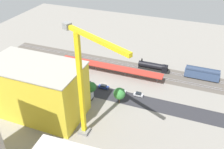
{
  "coord_description": "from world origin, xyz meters",
  "views": [
    {
      "loc": [
        -38.82,
        88.95,
        66.48
      ],
      "look_at": [
        -5.38,
        2.18,
        8.3
      ],
      "focal_mm": 39.93,
      "sensor_mm": 36.0,
      "label": 1
    }
  ],
  "objects_px": {
    "box_truck_1": "(49,87)",
    "street_tree_3": "(84,87)",
    "platform_canopy_near": "(110,67)",
    "street_tree_2": "(119,94)",
    "box_truck_2": "(83,94)",
    "street_tree_1": "(65,81)",
    "street_tree_4": "(21,72)",
    "street_tree_0": "(91,87)",
    "locomotive": "(154,67)",
    "tower_crane": "(84,80)",
    "parked_car_1": "(121,91)",
    "traffic_light": "(31,74)",
    "parked_car_5": "(57,76)",
    "passenger_coach": "(202,73)",
    "parked_car_4": "(73,80)",
    "parked_car_3": "(88,83)",
    "construction_building": "(37,90)",
    "parked_car_0": "(138,95)",
    "parked_car_2": "(103,87)",
    "parked_car_6": "(44,74)",
    "box_truck_0": "(37,84)"
  },
  "relations": [
    {
      "from": "street_tree_1",
      "to": "street_tree_4",
      "type": "distance_m",
      "value": 23.52
    },
    {
      "from": "street_tree_1",
      "to": "street_tree_4",
      "type": "xyz_separation_m",
      "value": [
        23.5,
        0.7,
        -0.09
      ]
    },
    {
      "from": "passenger_coach",
      "to": "parked_car_5",
      "type": "distance_m",
      "value": 70.69
    },
    {
      "from": "street_tree_0",
      "to": "street_tree_3",
      "type": "bearing_deg",
      "value": 21.63
    },
    {
      "from": "parked_car_2",
      "to": "parked_car_6",
      "type": "bearing_deg",
      "value": -0.3
    },
    {
      "from": "platform_canopy_near",
      "to": "passenger_coach",
      "type": "bearing_deg",
      "value": -165.48
    },
    {
      "from": "parked_car_5",
      "to": "passenger_coach",
      "type": "bearing_deg",
      "value": -159.78
    },
    {
      "from": "parked_car_1",
      "to": "traffic_light",
      "type": "bearing_deg",
      "value": 10.08
    },
    {
      "from": "platform_canopy_near",
      "to": "construction_building",
      "type": "relative_size",
      "value": 1.5
    },
    {
      "from": "parked_car_3",
      "to": "street_tree_3",
      "type": "xyz_separation_m",
      "value": [
        -2.69,
        9.05,
        4.4
      ]
    },
    {
      "from": "parked_car_0",
      "to": "parked_car_4",
      "type": "bearing_deg",
      "value": -0.13
    },
    {
      "from": "parked_car_2",
      "to": "street_tree_1",
      "type": "distance_m",
      "value": 17.64
    },
    {
      "from": "passenger_coach",
      "to": "construction_building",
      "type": "xyz_separation_m",
      "value": [
        58.84,
        48.6,
        7.35
      ]
    },
    {
      "from": "parked_car_0",
      "to": "street_tree_0",
      "type": "bearing_deg",
      "value": 22.19
    },
    {
      "from": "parked_car_1",
      "to": "street_tree_0",
      "type": "height_order",
      "value": "street_tree_0"
    },
    {
      "from": "box_truck_1",
      "to": "street_tree_1",
      "type": "distance_m",
      "value": 8.15
    },
    {
      "from": "tower_crane",
      "to": "box_truck_1",
      "type": "relative_size",
      "value": 4.38
    },
    {
      "from": "box_truck_0",
      "to": "street_tree_4",
      "type": "bearing_deg",
      "value": -13.33
    },
    {
      "from": "parked_car_1",
      "to": "box_truck_2",
      "type": "xyz_separation_m",
      "value": [
        14.45,
        9.05,
        0.95
      ]
    },
    {
      "from": "parked_car_2",
      "to": "parked_car_6",
      "type": "xyz_separation_m",
      "value": [
        32.21,
        -0.17,
        -0.06
      ]
    },
    {
      "from": "locomotive",
      "to": "tower_crane",
      "type": "xyz_separation_m",
      "value": [
        11.94,
        53.76,
        22.11
      ]
    },
    {
      "from": "box_truck_2",
      "to": "street_tree_2",
      "type": "height_order",
      "value": "street_tree_2"
    },
    {
      "from": "parked_car_3",
      "to": "parked_car_6",
      "type": "distance_m",
      "value": 24.23
    },
    {
      "from": "parked_car_3",
      "to": "street_tree_1",
      "type": "relative_size",
      "value": 0.6
    },
    {
      "from": "parked_car_3",
      "to": "locomotive",
      "type": "bearing_deg",
      "value": -136.97
    },
    {
      "from": "parked_car_0",
      "to": "street_tree_3",
      "type": "relative_size",
      "value": 0.56
    },
    {
      "from": "parked_car_6",
      "to": "street_tree_0",
      "type": "bearing_deg",
      "value": 165.36
    },
    {
      "from": "platform_canopy_near",
      "to": "street_tree_2",
      "type": "height_order",
      "value": "street_tree_2"
    },
    {
      "from": "passenger_coach",
      "to": "box_truck_2",
      "type": "height_order",
      "value": "passenger_coach"
    },
    {
      "from": "box_truck_1",
      "to": "street_tree_3",
      "type": "bearing_deg",
      "value": -175.28
    },
    {
      "from": "locomotive",
      "to": "parked_car_0",
      "type": "distance_m",
      "value": 24.46
    },
    {
      "from": "box_truck_2",
      "to": "parked_car_0",
      "type": "bearing_deg",
      "value": -157.22
    },
    {
      "from": "parked_car_4",
      "to": "street_tree_3",
      "type": "bearing_deg",
      "value": 140.23
    },
    {
      "from": "parked_car_1",
      "to": "construction_building",
      "type": "distance_m",
      "value": 36.67
    },
    {
      "from": "box_truck_1",
      "to": "box_truck_2",
      "type": "bearing_deg",
      "value": -176.85
    },
    {
      "from": "locomotive",
      "to": "box_truck_2",
      "type": "bearing_deg",
      "value": 54.88
    },
    {
      "from": "parked_car_1",
      "to": "box_truck_2",
      "type": "height_order",
      "value": "box_truck_2"
    },
    {
      "from": "parked_car_0",
      "to": "tower_crane",
      "type": "relative_size",
      "value": 0.1
    },
    {
      "from": "box_truck_2",
      "to": "parked_car_1",
      "type": "bearing_deg",
      "value": -147.96
    },
    {
      "from": "parked_car_6",
      "to": "box_truck_1",
      "type": "relative_size",
      "value": 0.45
    },
    {
      "from": "parked_car_3",
      "to": "street_tree_0",
      "type": "distance_m",
      "value": 10.61
    },
    {
      "from": "passenger_coach",
      "to": "street_tree_0",
      "type": "relative_size",
      "value": 2.24
    },
    {
      "from": "passenger_coach",
      "to": "parked_car_3",
      "type": "distance_m",
      "value": 55.14
    },
    {
      "from": "locomotive",
      "to": "parked_car_4",
      "type": "distance_m",
      "value": 41.93
    },
    {
      "from": "platform_canopy_near",
      "to": "parked_car_6",
      "type": "height_order",
      "value": "platform_canopy_near"
    },
    {
      "from": "parked_car_3",
      "to": "street_tree_2",
      "type": "distance_m",
      "value": 20.35
    },
    {
      "from": "traffic_light",
      "to": "parked_car_5",
      "type": "bearing_deg",
      "value": -138.02
    },
    {
      "from": "box_truck_0",
      "to": "construction_building",
      "type": "bearing_deg",
      "value": 130.3
    },
    {
      "from": "platform_canopy_near",
      "to": "street_tree_0",
      "type": "height_order",
      "value": "street_tree_0"
    },
    {
      "from": "street_tree_1",
      "to": "passenger_coach",
      "type": "bearing_deg",
      "value": -150.74
    }
  ]
}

